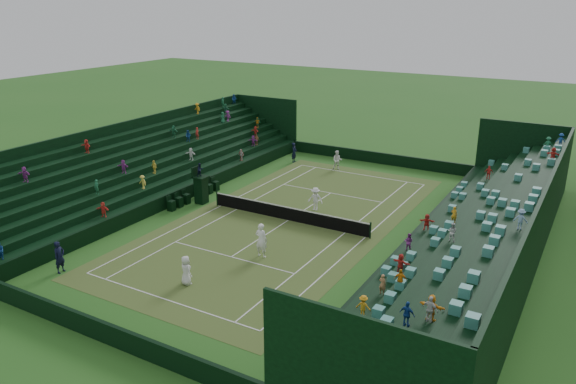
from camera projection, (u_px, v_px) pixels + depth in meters
The scene contains 17 objects.
ground at pixel (288, 221), 36.95m from camera, with size 160.00×160.00×0.00m, color #28611E.
court_surface at pixel (288, 221), 36.95m from camera, with size 12.97×26.77×0.01m, color #316822.
perimeter_wall_north at pixel (378, 158), 49.78m from camera, with size 17.17×0.20×1.00m, color black.
perimeter_wall_south at pixel (100, 330), 23.79m from camera, with size 17.17×0.20×1.00m, color black.
perimeter_wall_east at pixel (413, 240), 32.76m from camera, with size 0.20×31.77×1.00m, color black.
perimeter_wall_west at pixel (187, 192), 40.81m from camera, with size 0.20×31.77×1.00m, color black.
north_grandstand at pixel (490, 238), 30.44m from camera, with size 6.60×32.00×4.90m.
south_grandstand at pixel (144, 170), 42.46m from camera, with size 6.60×32.00×4.90m.
tennis_net at pixel (288, 213), 36.78m from camera, with size 11.67×0.10×1.06m.
umpire_chair at pixel (201, 186), 39.79m from camera, with size 0.94×0.94×2.96m.
courtside_chairs at pixel (194, 195), 40.65m from camera, with size 0.47×5.45×1.03m.
player_near_west at pixel (186, 270), 28.45m from camera, with size 0.77×0.50×1.57m, color white.
player_near_east at pixel (261, 240), 31.45m from camera, with size 0.74×0.48×2.02m, color white.
player_far_west at pixel (337, 160), 47.74m from camera, with size 0.82×0.64×1.69m, color white.
player_far_east at pixel (315, 199), 38.56m from camera, with size 1.05×0.61×1.63m, color white.
line_judge_north at pixel (294, 152), 50.04m from camera, with size 0.64×0.42×1.76m, color black.
line_judge_south at pixel (60, 257), 29.69m from camera, with size 0.65×0.42×1.77m, color black.
Camera 1 is at (17.23, -29.69, 13.79)m, focal length 35.00 mm.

